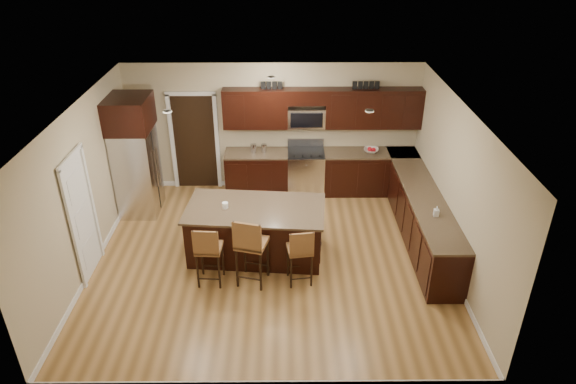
{
  "coord_description": "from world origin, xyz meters",
  "views": [
    {
      "loc": [
        0.24,
        -7.26,
        5.25
      ],
      "look_at": [
        0.29,
        0.4,
        1.1
      ],
      "focal_mm": 32.0,
      "sensor_mm": 36.0,
      "label": 1
    }
  ],
  "objects_px": {
    "stool_left": "(208,249)",
    "stool_mid": "(250,244)",
    "island": "(256,232)",
    "stool_right": "(300,250)",
    "range": "(306,172)",
    "refrigerator": "(135,155)"
  },
  "relations": [
    {
      "from": "range",
      "to": "stool_left",
      "type": "bearing_deg",
      "value": -117.75
    },
    {
      "from": "range",
      "to": "stool_right",
      "type": "relative_size",
      "value": 1.09
    },
    {
      "from": "stool_mid",
      "to": "refrigerator",
      "type": "xyz_separation_m",
      "value": [
        -2.32,
        2.37,
        0.45
      ]
    },
    {
      "from": "range",
      "to": "refrigerator",
      "type": "relative_size",
      "value": 0.47
    },
    {
      "from": "island",
      "to": "stool_right",
      "type": "bearing_deg",
      "value": -43.69
    },
    {
      "from": "range",
      "to": "refrigerator",
      "type": "distance_m",
      "value": 3.46
    },
    {
      "from": "island",
      "to": "stool_mid",
      "type": "relative_size",
      "value": 1.98
    },
    {
      "from": "range",
      "to": "stool_mid",
      "type": "xyz_separation_m",
      "value": [
        -0.98,
        -3.13,
        0.29
      ]
    },
    {
      "from": "range",
      "to": "stool_mid",
      "type": "distance_m",
      "value": 3.29
    },
    {
      "from": "stool_mid",
      "to": "stool_right",
      "type": "distance_m",
      "value": 0.79
    },
    {
      "from": "stool_left",
      "to": "stool_right",
      "type": "xyz_separation_m",
      "value": [
        1.44,
        0.0,
        -0.03
      ]
    },
    {
      "from": "stool_left",
      "to": "stool_right",
      "type": "distance_m",
      "value": 1.44
    },
    {
      "from": "range",
      "to": "stool_right",
      "type": "height_order",
      "value": "range"
    },
    {
      "from": "island",
      "to": "stool_left",
      "type": "xyz_separation_m",
      "value": [
        -0.7,
        -0.84,
        0.24
      ]
    },
    {
      "from": "stool_left",
      "to": "stool_mid",
      "type": "height_order",
      "value": "stool_mid"
    },
    {
      "from": "island",
      "to": "stool_mid",
      "type": "distance_m",
      "value": 0.91
    },
    {
      "from": "island",
      "to": "stool_left",
      "type": "relative_size",
      "value": 2.26
    },
    {
      "from": "stool_left",
      "to": "stool_mid",
      "type": "relative_size",
      "value": 0.88
    },
    {
      "from": "range",
      "to": "refrigerator",
      "type": "bearing_deg",
      "value": -167.12
    },
    {
      "from": "stool_left",
      "to": "refrigerator",
      "type": "relative_size",
      "value": 0.46
    },
    {
      "from": "island",
      "to": "stool_mid",
      "type": "bearing_deg",
      "value": -87.68
    },
    {
      "from": "stool_left",
      "to": "range",
      "type": "bearing_deg",
      "value": 65.86
    }
  ]
}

